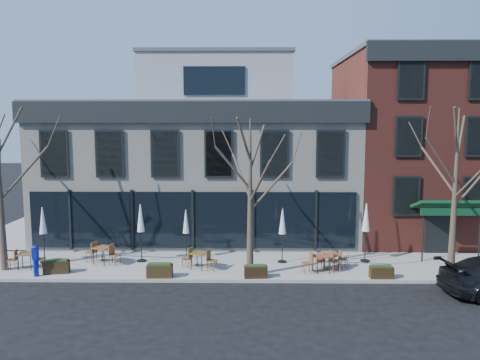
{
  "coord_description": "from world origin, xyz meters",
  "views": [
    {
      "loc": [
        2.8,
        -24.33,
        6.9
      ],
      "look_at": [
        2.48,
        2.0,
        3.79
      ],
      "focal_mm": 35.0,
      "sensor_mm": 36.0,
      "label": 1
    }
  ],
  "objects": [
    {
      "name": "umbrella_1",
      "position": [
        -2.37,
        -1.78,
        2.18
      ],
      "size": [
        0.46,
        0.46,
        2.88
      ],
      "color": "black",
      "rests_on": "sidewalk_front"
    },
    {
      "name": "cafe_set_4",
      "position": [
        6.28,
        -3.38,
        0.64
      ],
      "size": [
        1.88,
        0.87,
        0.96
      ],
      "color": "brown",
      "rests_on": "sidewalk_front"
    },
    {
      "name": "call_box",
      "position": [
        -6.59,
        -4.14,
        0.92
      ],
      "size": [
        0.29,
        0.29,
        1.46
      ],
      "color": "#0B1898",
      "rests_on": "sidewalk_front"
    },
    {
      "name": "tree_right",
      "position": [
        12.01,
        -3.9,
        4.02
      ],
      "size": [
        3.72,
        3.77,
        7.48
      ],
      "color": "#382B21",
      "rests_on": "sidewalk_front"
    },
    {
      "name": "umbrella_0",
      "position": [
        -7.1,
        -2.06,
        2.11
      ],
      "size": [
        0.44,
        0.44,
        2.78
      ],
      "color": "black",
      "rests_on": "sidewalk_front"
    },
    {
      "name": "umbrella_3",
      "position": [
        4.61,
        -1.84,
        2.07
      ],
      "size": [
        0.44,
        0.44,
        2.73
      ],
      "color": "black",
      "rests_on": "sidewalk_front"
    },
    {
      "name": "tree_mid",
      "position": [
        3.01,
        -3.9,
        3.79
      ],
      "size": [
        3.5,
        3.55,
        7.04
      ],
      "color": "#382B21",
      "rests_on": "sidewalk_front"
    },
    {
      "name": "corner_building",
      "position": [
        0.07,
        5.07,
        4.72
      ],
      "size": [
        18.39,
        10.39,
        11.1
      ],
      "color": "beige",
      "rests_on": "ground"
    },
    {
      "name": "planter_3",
      "position": [
        8.82,
        -4.2,
        0.43
      ],
      "size": [
        1.03,
        0.41,
        0.57
      ],
      "color": "black",
      "rests_on": "sidewalk_front"
    },
    {
      "name": "ground",
      "position": [
        0.0,
        0.0,
        0.0
      ],
      "size": [
        120.0,
        120.0,
        0.0
      ],
      "primitive_type": "plane",
      "color": "black",
      "rests_on": "ground"
    },
    {
      "name": "sidewalk_side",
      "position": [
        -11.25,
        6.0,
        0.07
      ],
      "size": [
        4.5,
        12.0,
        0.15
      ],
      "primitive_type": "cube",
      "color": "gray",
      "rests_on": "ground"
    },
    {
      "name": "planter_2",
      "position": [
        3.26,
        -4.2,
        0.43
      ],
      "size": [
        1.05,
        0.48,
        0.57
      ],
      "color": "black",
      "rests_on": "sidewalk_front"
    },
    {
      "name": "umbrella_4",
      "position": [
        8.73,
        -1.65,
        2.22
      ],
      "size": [
        0.47,
        0.47,
        2.93
      ],
      "color": "black",
      "rests_on": "sidewalk_front"
    },
    {
      "name": "sidewalk_front",
      "position": [
        3.25,
        -2.15,
        0.07
      ],
      "size": [
        33.5,
        4.7,
        0.15
      ],
      "primitive_type": "cube",
      "color": "gray",
      "rests_on": "ground"
    },
    {
      "name": "red_brick_building",
      "position": [
        13.0,
        4.98,
        5.64
      ],
      "size": [
        8.2,
        11.78,
        11.18
      ],
      "color": "maroon",
      "rests_on": "ground"
    },
    {
      "name": "planter_0",
      "position": [
        -5.85,
        -3.67,
        0.46
      ],
      "size": [
        1.18,
        0.64,
        0.63
      ],
      "color": "black",
      "rests_on": "sidewalk_front"
    },
    {
      "name": "tree_corner",
      "position": [
        -8.49,
        -3.2,
        4.25
      ],
      "size": [
        3.93,
        3.98,
        7.92
      ],
      "color": "#382B21",
      "rests_on": "sidewalk_front"
    },
    {
      "name": "planter_1",
      "position": [
        -1.02,
        -4.2,
        0.47
      ],
      "size": [
        1.15,
        0.49,
        0.64
      ],
      "color": "#312410",
      "rests_on": "sidewalk_front"
    },
    {
      "name": "cafe_set_3",
      "position": [
        0.62,
        -2.94,
        0.64
      ],
      "size": [
        1.82,
        1.13,
        0.95
      ],
      "color": "brown",
      "rests_on": "sidewalk_front"
    },
    {
      "name": "cafe_set_5",
      "position": [
        6.87,
        -2.82,
        0.58
      ],
      "size": [
        1.63,
        0.73,
        0.84
      ],
      "color": "brown",
      "rests_on": "sidewalk_front"
    },
    {
      "name": "cafe_set_1",
      "position": [
        -4.17,
        -2.19,
        0.67
      ],
      "size": [
        1.96,
        1.18,
        1.02
      ],
      "color": "brown",
      "rests_on": "sidewalk_front"
    },
    {
      "name": "umbrella_2",
      "position": [
        -0.19,
        -1.35,
        1.94
      ],
      "size": [
        0.41,
        0.41,
        2.54
      ],
      "color": "black",
      "rests_on": "sidewalk_front"
    },
    {
      "name": "cafe_set_0",
      "position": [
        -7.53,
        -3.03,
        0.62
      ],
      "size": [
        1.76,
        0.78,
        0.91
      ],
      "color": "brown",
      "rests_on": "sidewalk_front"
    }
  ]
}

